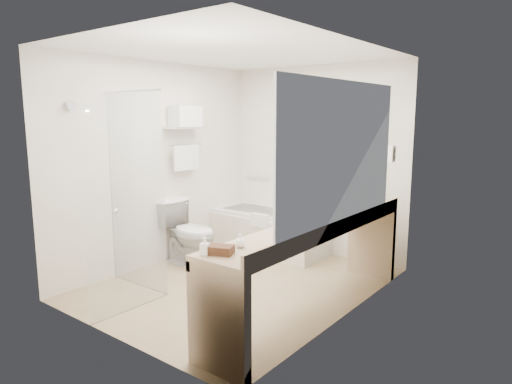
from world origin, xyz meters
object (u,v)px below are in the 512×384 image
Objects in this scene: vanity_counter at (313,248)px; amenity_basket at (220,250)px; toilet at (189,233)px; bathtub at (269,231)px; water_bottle_left at (336,210)px.

amenity_basket is (-0.10, -1.17, 0.24)m from vanity_counter.
toilet is at bearing 141.91° from amenity_basket.
toilet is at bearing -112.47° from bathtub.
water_bottle_left is (1.53, -0.97, 0.66)m from bathtub.
toilet is 2.06m from water_bottle_left.
toilet is 4.57× the size of water_bottle_left.
water_bottle_left is (0.11, 1.59, 0.05)m from amenity_basket.
toilet reaches higher than bathtub.
bathtub is 1.93m from water_bottle_left.
bathtub is at bearing 119.11° from amenity_basket.
water_bottle_left reaches higher than bathtub.
amenity_basket reaches higher than toilet.
bathtub is 1.18m from toilet.
amenity_basket is at bearing -125.93° from toilet.
amenity_basket is at bearing -93.88° from water_bottle_left.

